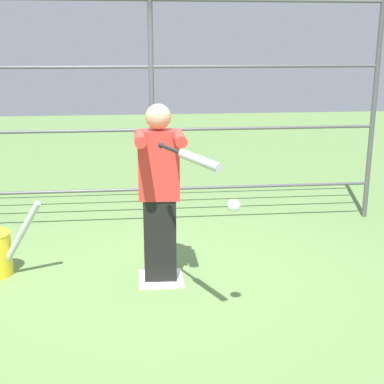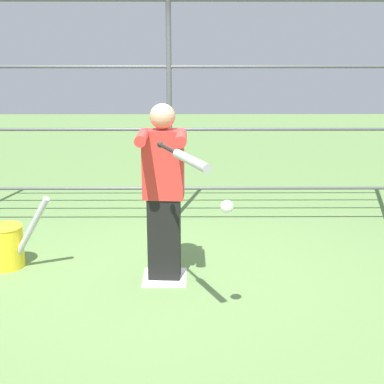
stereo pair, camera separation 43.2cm
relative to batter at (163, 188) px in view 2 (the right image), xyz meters
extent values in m
plane|color=#608447|center=(0.00, -0.02, -0.87)|extent=(24.00, 24.00, 0.00)
cube|color=white|center=(0.00, -0.02, -0.86)|extent=(0.40, 0.40, 0.02)
cylinder|color=#4C4C51|center=(0.00, -1.62, 0.63)|extent=(0.06, 0.06, 3.00)
cylinder|color=#4C4C51|center=(0.00, -1.62, -0.44)|extent=(5.29, 0.04, 0.04)
cylinder|color=#4C4C51|center=(0.00, -1.62, 0.27)|extent=(5.29, 0.04, 0.04)
cylinder|color=#4C4C51|center=(0.00, -1.62, 0.98)|extent=(5.29, 0.04, 0.04)
cylinder|color=#4C4C51|center=(0.00, -1.62, 1.69)|extent=(5.29, 0.04, 0.04)
cube|color=black|center=(0.00, -0.02, -0.48)|extent=(0.30, 0.20, 0.78)
cube|color=red|center=(0.00, -0.02, 0.21)|extent=(0.37, 0.22, 0.61)
sphere|color=tan|center=(0.00, -0.02, 0.63)|extent=(0.22, 0.22, 0.22)
cylinder|color=red|center=(-0.16, 0.21, 0.49)|extent=(0.09, 0.43, 0.09)
cylinder|color=red|center=(0.16, 0.19, 0.49)|extent=(0.09, 0.43, 0.09)
sphere|color=black|center=(0.00, 0.42, 0.47)|extent=(0.05, 0.05, 0.05)
cylinder|color=black|center=(-0.07, 0.56, 0.46)|extent=(0.17, 0.30, 0.04)
cylinder|color=#B2B2B7|center=(-0.24, 0.92, 0.45)|extent=(0.27, 0.47, 0.08)
sphere|color=white|center=(-0.50, 0.87, 0.10)|extent=(0.10, 0.10, 0.10)
cylinder|color=yellow|center=(1.55, -0.30, -0.67)|extent=(0.34, 0.34, 0.41)
torus|color=yellow|center=(1.55, -0.30, -0.46)|extent=(0.35, 0.35, 0.01)
cylinder|color=#B2B2B7|center=(1.28, -0.21, -0.48)|extent=(0.48, 0.22, 0.73)
camera|label=1|loc=(0.20, 4.52, 1.23)|focal=50.00mm
camera|label=2|loc=(-0.23, 4.55, 1.23)|focal=50.00mm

